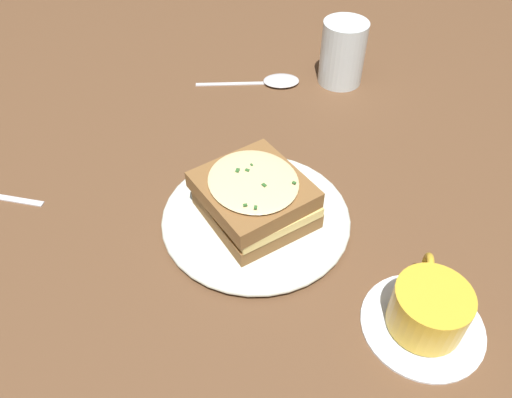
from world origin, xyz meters
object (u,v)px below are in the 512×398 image
at_px(dinner_plate, 256,218).
at_px(water_glass, 343,53).
at_px(spoon, 276,81).
at_px(sandwich, 255,197).
at_px(teacup_with_saucer, 428,311).

relative_size(dinner_plate, water_glass, 2.22).
bearing_deg(dinner_plate, spoon, -68.97).
bearing_deg(spoon, sandwich, -8.59).
xyz_separation_m(dinner_plate, teacup_with_saucer, (-0.23, 0.05, 0.02)).
bearing_deg(dinner_plate, sandwich, 65.57).
height_order(sandwich, spoon, sandwich).
xyz_separation_m(teacup_with_saucer, spoon, (0.34, -0.36, -0.02)).
height_order(dinner_plate, spoon, dinner_plate).
bearing_deg(water_glass, spoon, 31.45).
relative_size(sandwich, spoon, 0.98).
bearing_deg(sandwich, dinner_plate, -114.43).
distance_m(sandwich, teacup_with_saucer, 0.23).
bearing_deg(teacup_with_saucer, spoon, 27.93).
bearing_deg(water_glass, dinner_plate, 93.55).
distance_m(dinner_plate, spoon, 0.33).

